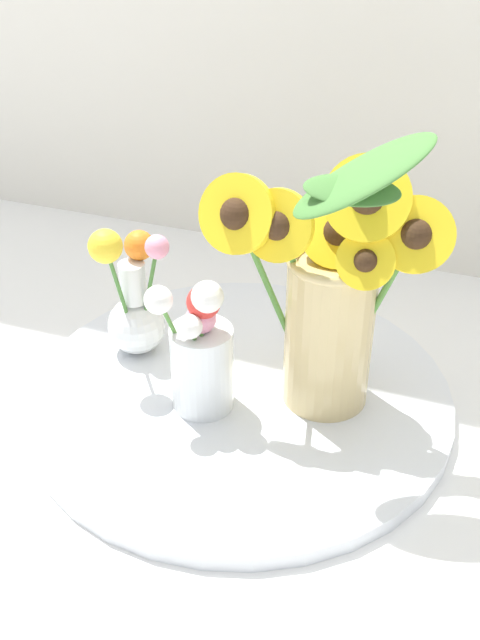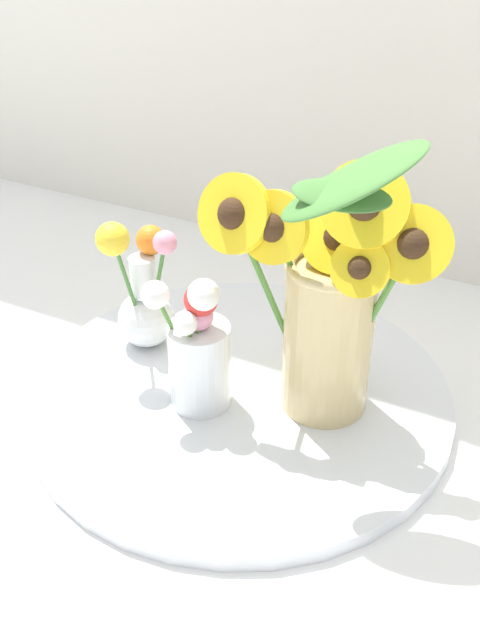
# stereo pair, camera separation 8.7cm
# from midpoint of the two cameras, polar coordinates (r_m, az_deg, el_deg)

# --- Properties ---
(ground_plane) EXTENTS (6.00, 6.00, 0.00)m
(ground_plane) POSITION_cam_midpoint_polar(r_m,az_deg,el_deg) (0.90, -2.37, -8.15)
(ground_plane) COLOR white
(serving_tray) EXTENTS (0.52, 0.52, 0.02)m
(serving_tray) POSITION_cam_midpoint_polar(r_m,az_deg,el_deg) (0.93, -2.67, -5.80)
(serving_tray) COLOR silver
(serving_tray) RESTS_ON ground_plane
(mason_jar_sunflowers) EXTENTS (0.28, 0.17, 0.35)m
(mason_jar_sunflowers) POSITION_cam_midpoint_polar(r_m,az_deg,el_deg) (0.83, 3.98, 1.46)
(mason_jar_sunflowers) COLOR #D1B77A
(mason_jar_sunflowers) RESTS_ON serving_tray
(vase_small_center) EXTENTS (0.09, 0.08, 0.17)m
(vase_small_center) POSITION_cam_midpoint_polar(r_m,az_deg,el_deg) (0.86, -5.95, -2.62)
(vase_small_center) COLOR white
(vase_small_center) RESTS_ON serving_tray
(vase_bulb_right) EXTENTS (0.09, 0.11, 0.20)m
(vase_bulb_right) POSITION_cam_midpoint_polar(r_m,az_deg,el_deg) (0.96, -10.62, 1.14)
(vase_bulb_right) COLOR white
(vase_bulb_right) RESTS_ON serving_tray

